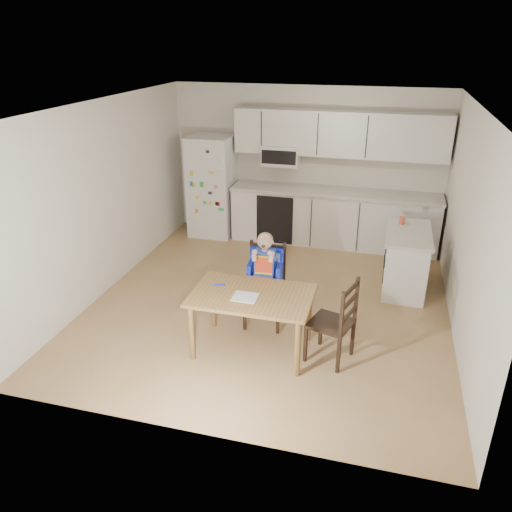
{
  "coord_description": "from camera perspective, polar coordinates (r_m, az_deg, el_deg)",
  "views": [
    {
      "loc": [
        1.3,
        -5.64,
        3.24
      ],
      "look_at": [
        -0.07,
        -0.52,
        0.87
      ],
      "focal_mm": 35.0,
      "sensor_mm": 36.0,
      "label": 1
    }
  ],
  "objects": [
    {
      "name": "red_cup",
      "position": [
        7.18,
        16.32,
        3.94
      ],
      "size": [
        0.08,
        0.08,
        0.1
      ],
      "primitive_type": "cylinder",
      "color": "#DC5232",
      "rests_on": "kitchen_island"
    },
    {
      "name": "kitchen_run",
      "position": [
        8.26,
        8.82,
        7.24
      ],
      "size": [
        3.37,
        0.62,
        2.15
      ],
      "color": "silver",
      "rests_on": "ground"
    },
    {
      "name": "refrigerator",
      "position": [
        8.63,
        -5.02,
        7.97
      ],
      "size": [
        0.72,
        0.7,
        1.7
      ],
      "primitive_type": "cube",
      "color": "silver",
      "rests_on": "ground"
    },
    {
      "name": "toddler_spoon",
      "position": [
        5.52,
        -4.42,
        -3.3
      ],
      "size": [
        0.12,
        0.06,
        0.02
      ],
      "primitive_type": "cylinder",
      "rotation": [
        0.0,
        1.57,
        0.35
      ],
      "color": "#1128C9",
      "rests_on": "dining_table"
    },
    {
      "name": "chair_booster",
      "position": [
        5.86,
        1.09,
        -1.48
      ],
      "size": [
        0.46,
        0.46,
        1.17
      ],
      "rotation": [
        0.0,
        0.0,
        0.05
      ],
      "color": "black",
      "rests_on": "ground"
    },
    {
      "name": "room",
      "position": [
        6.56,
        2.82,
        6.46
      ],
      "size": [
        4.52,
        5.01,
        2.51
      ],
      "color": "olive",
      "rests_on": "ground"
    },
    {
      "name": "dining_table",
      "position": [
        5.38,
        -0.49,
        -5.23
      ],
      "size": [
        1.3,
        0.83,
        0.69
      ],
      "color": "brown",
      "rests_on": "ground"
    },
    {
      "name": "napkin",
      "position": [
        5.26,
        -1.25,
        -4.71
      ],
      "size": [
        0.26,
        0.23,
        0.01
      ],
      "primitive_type": "cube",
      "color": "silver",
      "rests_on": "dining_table"
    },
    {
      "name": "kitchen_island",
      "position": [
        7.08,
        16.7,
        -0.44
      ],
      "size": [
        0.59,
        1.12,
        0.83
      ],
      "color": "silver",
      "rests_on": "ground"
    },
    {
      "name": "chair_side",
      "position": [
        5.29,
        9.52,
        -6.95
      ],
      "size": [
        0.53,
        0.53,
        0.95
      ],
      "rotation": [
        0.0,
        0.0,
        -1.87
      ],
      "color": "black",
      "rests_on": "ground"
    }
  ]
}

